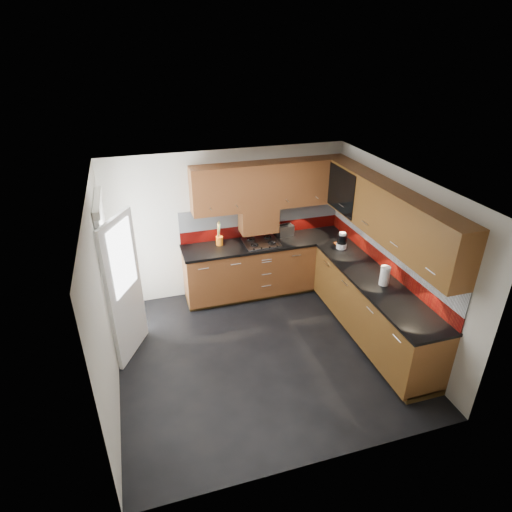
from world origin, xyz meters
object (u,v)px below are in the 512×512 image
object	(u,v)px
toaster	(285,230)
food_processor	(342,241)
gas_hob	(261,242)
utensil_pot	(219,239)

from	to	relation	value
toaster	food_processor	bearing A→B (deg)	-46.13
gas_hob	utensil_pot	size ratio (longest dim) A/B	1.37
gas_hob	food_processor	size ratio (longest dim) A/B	2.08
gas_hob	utensil_pot	bearing A→B (deg)	168.10
gas_hob	food_processor	bearing A→B (deg)	-25.05
gas_hob	toaster	distance (m)	0.50
toaster	food_processor	xyz separation A→B (m)	(0.68, -0.70, 0.03)
utensil_pot	food_processor	size ratio (longest dim) A/B	1.53
toaster	food_processor	size ratio (longest dim) A/B	1.04
utensil_pot	toaster	bearing A→B (deg)	1.64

